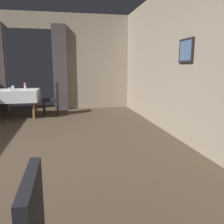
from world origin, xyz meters
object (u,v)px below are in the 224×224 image
object	(u,v)px
flower_vase_mid	(25,85)
glass_mid_d	(13,87)
chair_mid_right	(53,97)
dining_table_mid	(12,94)
glass_mid_c	(10,89)

from	to	relation	value
flower_vase_mid	glass_mid_d	xyz separation A→B (m)	(-0.29, -0.18, -0.04)
chair_mid_right	glass_mid_d	size ratio (longest dim) A/B	8.03
dining_table_mid	flower_vase_mid	world-z (taller)	flower_vase_mid
dining_table_mid	glass_mid_c	size ratio (longest dim) A/B	16.09
dining_table_mid	glass_mid_c	world-z (taller)	glass_mid_c
dining_table_mid	flower_vase_mid	distance (m)	0.45
dining_table_mid	glass_mid_c	xyz separation A→B (m)	(0.03, -0.26, 0.15)
dining_table_mid	glass_mid_d	size ratio (longest dim) A/B	12.13
flower_vase_mid	glass_mid_d	size ratio (longest dim) A/B	1.51
dining_table_mid	flower_vase_mid	bearing A→B (deg)	36.44
flower_vase_mid	glass_mid_c	size ratio (longest dim) A/B	2.01
dining_table_mid	chair_mid_right	bearing A→B (deg)	6.27
glass_mid_d	chair_mid_right	bearing A→B (deg)	3.06
flower_vase_mid	glass_mid_d	world-z (taller)	flower_vase_mid
dining_table_mid	flower_vase_mid	xyz separation A→B (m)	(0.32, 0.24, 0.20)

